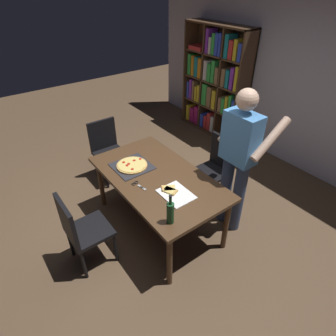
{
  "coord_description": "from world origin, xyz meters",
  "views": [
    {
      "loc": [
        2.13,
        -1.44,
        2.65
      ],
      "look_at": [
        0.0,
        0.15,
        0.8
      ],
      "focal_mm": 30.32,
      "sensor_mm": 36.0,
      "label": 1
    }
  ],
  "objects_px": {
    "pepperoni_pizza_on_tray": "(132,166)",
    "chair_far_side": "(216,165)",
    "chair_near_camera": "(80,229)",
    "person_serving_pizza": "(239,156)",
    "dining_table": "(157,181)",
    "chair_left_end": "(107,147)",
    "bookshelf": "(215,82)",
    "kitchen_scissors": "(137,185)",
    "wine_bottle": "(170,212)"
  },
  "relations": [
    {
      "from": "pepperoni_pizza_on_tray",
      "to": "chair_far_side",
      "type": "bearing_deg",
      "value": 72.91
    },
    {
      "from": "chair_near_camera",
      "to": "person_serving_pizza",
      "type": "xyz_separation_m",
      "value": [
        0.5,
        1.69,
        0.49
      ]
    },
    {
      "from": "chair_far_side",
      "to": "pepperoni_pizza_on_tray",
      "type": "distance_m",
      "value": 1.17
    },
    {
      "from": "dining_table",
      "to": "chair_left_end",
      "type": "height_order",
      "value": "chair_left_end"
    },
    {
      "from": "bookshelf",
      "to": "kitchen_scissors",
      "type": "distance_m",
      "value": 3.05
    },
    {
      "from": "bookshelf",
      "to": "person_serving_pizza",
      "type": "height_order",
      "value": "bookshelf"
    },
    {
      "from": "chair_far_side",
      "to": "bookshelf",
      "type": "xyz_separation_m",
      "value": [
        -1.53,
        1.41,
        0.45
      ]
    },
    {
      "from": "pepperoni_pizza_on_tray",
      "to": "wine_bottle",
      "type": "xyz_separation_m",
      "value": [
        0.99,
        -0.18,
        0.1
      ]
    },
    {
      "from": "chair_near_camera",
      "to": "wine_bottle",
      "type": "bearing_deg",
      "value": 44.69
    },
    {
      "from": "bookshelf",
      "to": "pepperoni_pizza_on_tray",
      "type": "xyz_separation_m",
      "value": [
        1.19,
        -2.5,
        -0.2
      ]
    },
    {
      "from": "dining_table",
      "to": "pepperoni_pizza_on_tray",
      "type": "distance_m",
      "value": 0.37
    },
    {
      "from": "chair_near_camera",
      "to": "chair_left_end",
      "type": "distance_m",
      "value": 1.63
    },
    {
      "from": "kitchen_scissors",
      "to": "bookshelf",
      "type": "bearing_deg",
      "value": 120.17
    },
    {
      "from": "chair_left_end",
      "to": "person_serving_pizza",
      "type": "bearing_deg",
      "value": 22.05
    },
    {
      "from": "dining_table",
      "to": "chair_far_side",
      "type": "relative_size",
      "value": 1.84
    },
    {
      "from": "chair_far_side",
      "to": "kitchen_scissors",
      "type": "relative_size",
      "value": 4.56
    },
    {
      "from": "dining_table",
      "to": "person_serving_pizza",
      "type": "height_order",
      "value": "person_serving_pizza"
    },
    {
      "from": "bookshelf",
      "to": "wine_bottle",
      "type": "relative_size",
      "value": 6.17
    },
    {
      "from": "chair_left_end",
      "to": "pepperoni_pizza_on_tray",
      "type": "xyz_separation_m",
      "value": [
        0.98,
        -0.13,
        0.25
      ]
    },
    {
      "from": "chair_left_end",
      "to": "person_serving_pizza",
      "type": "height_order",
      "value": "person_serving_pizza"
    },
    {
      "from": "chair_left_end",
      "to": "chair_far_side",
      "type": "bearing_deg",
      "value": 36.05
    },
    {
      "from": "kitchen_scissors",
      "to": "chair_far_side",
      "type": "bearing_deg",
      "value": 90.18
    },
    {
      "from": "dining_table",
      "to": "chair_near_camera",
      "type": "distance_m",
      "value": 0.97
    },
    {
      "from": "dining_table",
      "to": "pepperoni_pizza_on_tray",
      "type": "bearing_deg",
      "value": -158.62
    },
    {
      "from": "chair_far_side",
      "to": "pepperoni_pizza_on_tray",
      "type": "relative_size",
      "value": 2.13
    },
    {
      "from": "chair_far_side",
      "to": "chair_left_end",
      "type": "xyz_separation_m",
      "value": [
        -1.31,
        -0.96,
        0.0
      ]
    },
    {
      "from": "bookshelf",
      "to": "pepperoni_pizza_on_tray",
      "type": "distance_m",
      "value": 2.78
    },
    {
      "from": "dining_table",
      "to": "pepperoni_pizza_on_tray",
      "type": "relative_size",
      "value": 3.93
    },
    {
      "from": "chair_near_camera",
      "to": "pepperoni_pizza_on_tray",
      "type": "relative_size",
      "value": 2.13
    },
    {
      "from": "bookshelf",
      "to": "wine_bottle",
      "type": "distance_m",
      "value": 3.46
    },
    {
      "from": "wine_bottle",
      "to": "pepperoni_pizza_on_tray",
      "type": "bearing_deg",
      "value": 169.68
    },
    {
      "from": "pepperoni_pizza_on_tray",
      "to": "dining_table",
      "type": "bearing_deg",
      "value": 21.38
    },
    {
      "from": "chair_left_end",
      "to": "pepperoni_pizza_on_tray",
      "type": "distance_m",
      "value": 1.02
    },
    {
      "from": "chair_far_side",
      "to": "chair_left_end",
      "type": "height_order",
      "value": "same"
    },
    {
      "from": "pepperoni_pizza_on_tray",
      "to": "wine_bottle",
      "type": "distance_m",
      "value": 1.01
    },
    {
      "from": "person_serving_pizza",
      "to": "chair_far_side",
      "type": "bearing_deg",
      "value": 156.38
    },
    {
      "from": "pepperoni_pizza_on_tray",
      "to": "kitchen_scissors",
      "type": "height_order",
      "value": "pepperoni_pizza_on_tray"
    },
    {
      "from": "dining_table",
      "to": "wine_bottle",
      "type": "height_order",
      "value": "wine_bottle"
    },
    {
      "from": "dining_table",
      "to": "chair_near_camera",
      "type": "relative_size",
      "value": 1.84
    },
    {
      "from": "bookshelf",
      "to": "pepperoni_pizza_on_tray",
      "type": "height_order",
      "value": "bookshelf"
    },
    {
      "from": "dining_table",
      "to": "chair_left_end",
      "type": "xyz_separation_m",
      "value": [
        -1.31,
        0.0,
        -0.17
      ]
    },
    {
      "from": "chair_near_camera",
      "to": "wine_bottle",
      "type": "xyz_separation_m",
      "value": [
        0.65,
        0.65,
        0.36
      ]
    },
    {
      "from": "chair_far_side",
      "to": "bookshelf",
      "type": "height_order",
      "value": "bookshelf"
    },
    {
      "from": "chair_left_end",
      "to": "bookshelf",
      "type": "relative_size",
      "value": 0.46
    },
    {
      "from": "bookshelf",
      "to": "chair_near_camera",
      "type": "bearing_deg",
      "value": -65.33
    },
    {
      "from": "chair_far_side",
      "to": "person_serving_pizza",
      "type": "xyz_separation_m",
      "value": [
        0.5,
        -0.22,
        0.49
      ]
    },
    {
      "from": "chair_far_side",
      "to": "bookshelf",
      "type": "distance_m",
      "value": 2.13
    },
    {
      "from": "wine_bottle",
      "to": "bookshelf",
      "type": "bearing_deg",
      "value": 129.14
    },
    {
      "from": "chair_left_end",
      "to": "dining_table",
      "type": "bearing_deg",
      "value": 0.0
    },
    {
      "from": "dining_table",
      "to": "bookshelf",
      "type": "distance_m",
      "value": 2.83
    }
  ]
}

